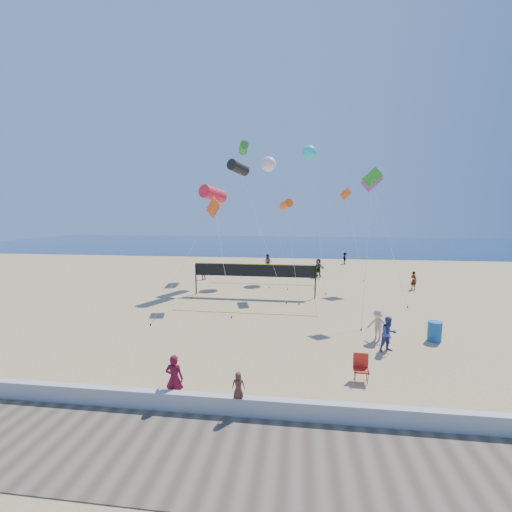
# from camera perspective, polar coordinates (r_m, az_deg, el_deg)

# --- Properties ---
(ground) EXTENTS (120.00, 120.00, 0.00)m
(ground) POSITION_cam_1_polar(r_m,az_deg,el_deg) (14.62, 4.39, -18.99)
(ground) COLOR tan
(ground) RESTS_ON ground
(ocean) EXTENTS (140.00, 50.00, 0.03)m
(ocean) POSITION_cam_1_polar(r_m,az_deg,el_deg) (75.41, 6.91, 2.03)
(ocean) COLOR navy
(ocean) RESTS_ON ground
(seawall) EXTENTS (32.00, 0.30, 0.60)m
(seawall) POSITION_cam_1_polar(r_m,az_deg,el_deg) (11.84, 3.56, -24.01)
(seawall) COLOR beige
(seawall) RESTS_ON ground
(boardwalk) EXTENTS (32.00, 3.60, 0.03)m
(boardwalk) POSITION_cam_1_polar(r_m,az_deg,el_deg) (10.36, 2.67, -31.05)
(boardwalk) COLOR brown
(boardwalk) RESTS_ON ground
(woman) EXTENTS (0.62, 0.41, 1.69)m
(woman) POSITION_cam_1_polar(r_m,az_deg,el_deg) (12.63, -13.45, -19.29)
(woman) COLOR maroon
(woman) RESTS_ON ground
(toddler) EXTENTS (0.43, 0.30, 0.85)m
(toddler) POSITION_cam_1_polar(r_m,az_deg,el_deg) (11.56, -2.95, -20.71)
(toddler) COLOR #583023
(toddler) RESTS_ON seawall
(bystander_a) EXTENTS (0.99, 0.90, 1.66)m
(bystander_a) POSITION_cam_1_polar(r_m,az_deg,el_deg) (17.53, 21.22, -12.03)
(bystander_a) COLOR navy
(bystander_a) RESTS_ON ground
(bystander_b) EXTENTS (1.22, 1.07, 1.63)m
(bystander_b) POSITION_cam_1_polar(r_m,az_deg,el_deg) (18.74, 19.64, -10.78)
(bystander_b) COLOR #CFAA8A
(bystander_b) RESTS_ON ground
(far_person_0) EXTENTS (0.93, 0.82, 1.51)m
(far_person_0) POSITION_cam_1_polar(r_m,az_deg,el_deg) (34.18, -8.73, -2.64)
(far_person_0) COLOR gray
(far_person_0) RESTS_ON ground
(far_person_1) EXTENTS (1.69, 1.57, 1.89)m
(far_person_1) POSITION_cam_1_polar(r_m,az_deg,el_deg) (35.63, 10.31, -1.98)
(far_person_1) COLOR gray
(far_person_1) RESTS_ON ground
(far_person_2) EXTENTS (0.62, 0.68, 1.56)m
(far_person_2) POSITION_cam_1_polar(r_m,az_deg,el_deg) (32.35, 24.79, -3.70)
(far_person_2) COLOR gray
(far_person_2) RESTS_ON ground
(far_person_3) EXTENTS (1.09, 0.97, 1.85)m
(far_person_3) POSITION_cam_1_polar(r_m,az_deg,el_deg) (39.34, 2.01, -1.06)
(far_person_3) COLOR gray
(far_person_3) RESTS_ON ground
(far_person_4) EXTENTS (0.76, 1.06, 1.48)m
(far_person_4) POSITION_cam_1_polar(r_m,az_deg,el_deg) (45.73, 14.60, -0.39)
(far_person_4) COLOR gray
(far_person_4) RESTS_ON ground
(camp_chair) EXTENTS (0.60, 0.73, 1.17)m
(camp_chair) POSITION_cam_1_polar(r_m,az_deg,el_deg) (14.40, 17.09, -17.09)
(camp_chair) COLOR red
(camp_chair) RESTS_ON ground
(trash_barrel) EXTENTS (0.85, 0.85, 1.01)m
(trash_barrel) POSITION_cam_1_polar(r_m,az_deg,el_deg) (19.91, 27.62, -11.07)
(trash_barrel) COLOR #16538F
(trash_barrel) RESTS_ON ground
(volleyball_net) EXTENTS (9.80, 9.65, 2.58)m
(volleyball_net) POSITION_cam_1_polar(r_m,az_deg,el_deg) (26.72, -0.32, -3.00)
(volleyball_net) COLOR black
(volleyball_net) RESTS_ON ground
(kite_0) EXTENTS (4.15, 9.44, 8.81)m
(kite_0) POSITION_cam_1_polar(r_m,az_deg,el_deg) (29.19, -7.17, 10.21)
(kite_0) COLOR red
(kite_0) RESTS_ON ground
(kite_1) EXTENTS (5.98, 9.79, 11.47)m
(kite_1) POSITION_cam_1_polar(r_m,az_deg,el_deg) (33.32, -2.96, 14.49)
(kite_1) COLOR black
(kite_1) RESTS_ON ground
(kite_2) EXTENTS (1.78, 4.62, 7.63)m
(kite_2) POSITION_cam_1_polar(r_m,az_deg,el_deg) (27.72, 5.06, 8.53)
(kite_2) COLOR #FF5E18
(kite_2) RESTS_ON ground
(kite_3) EXTENTS (2.97, 6.58, 7.68)m
(kite_3) POSITION_cam_1_polar(r_m,az_deg,el_deg) (24.77, -7.61, 7.11)
(kite_3) COLOR #E9571A
(kite_3) RESTS_ON ground
(kite_4) EXTENTS (1.77, 4.08, 9.39)m
(kite_4) POSITION_cam_1_polar(r_m,az_deg,el_deg) (23.03, 18.71, 10.72)
(kite_4) COLOR green
(kite_4) RESTS_ON ground
(kite_5) EXTENTS (2.31, 7.77, 10.36)m
(kite_5) POSITION_cam_1_polar(r_m,az_deg,el_deg) (32.11, 18.92, 11.15)
(kite_5) COLOR #C82DAD
(kite_5) RESTS_ON ground
(kite_6) EXTENTS (3.03, 6.26, 12.00)m
(kite_6) POSITION_cam_1_polar(r_m,az_deg,el_deg) (34.66, 2.12, 15.02)
(kite_6) COLOR white
(kite_6) RESTS_ON ground
(kite_7) EXTENTS (2.21, 10.80, 13.56)m
(kite_7) POSITION_cam_1_polar(r_m,az_deg,el_deg) (37.85, 8.91, 16.65)
(kite_7) COLOR #2BE2E9
(kite_7) RESTS_ON ground
(kite_8) EXTENTS (4.34, 9.40, 14.10)m
(kite_8) POSITION_cam_1_polar(r_m,az_deg,el_deg) (38.54, -2.09, 17.52)
(kite_8) COLOR green
(kite_8) RESTS_ON ground
(kite_9) EXTENTS (1.70, 8.31, 9.53)m
(kite_9) POSITION_cam_1_polar(r_m,az_deg,el_deg) (41.27, 14.90, 9.12)
(kite_9) COLOR #FF5E18
(kite_9) RESTS_ON ground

